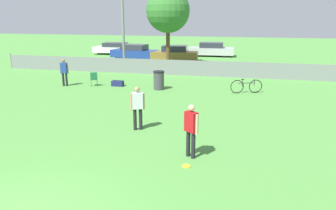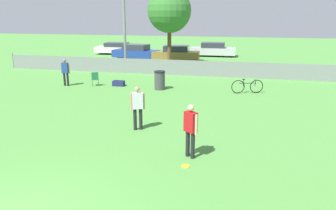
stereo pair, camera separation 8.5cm
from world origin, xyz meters
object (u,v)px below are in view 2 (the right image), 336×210
(spectator_in_blue, at_px, (65,71))
(parked_car_silver, at_px, (213,50))
(bicycle_sideline, at_px, (247,86))
(gear_bag_sideline, at_px, (119,83))
(folding_chair_sideline, at_px, (95,78))
(parked_car_tan, at_px, (176,54))
(tree_near_pole, at_px, (169,11))
(parked_car_blue, at_px, (136,52))
(player_receiver_white, at_px, (138,105))
(frisbee_disc, at_px, (185,166))
(parked_car_white, at_px, (117,48))
(player_defender_red, at_px, (191,128))
(trash_bin, at_px, (160,80))

(spectator_in_blue, distance_m, parked_car_silver, 18.24)
(bicycle_sideline, xyz_separation_m, gear_bag_sideline, (-7.67, 0.14, -0.23))
(folding_chair_sideline, bearing_deg, parked_car_tan, -128.59)
(tree_near_pole, distance_m, parked_car_blue, 6.78)
(player_receiver_white, relative_size, folding_chair_sideline, 1.95)
(frisbee_disc, xyz_separation_m, parked_car_tan, (-4.89, 21.56, 0.67))
(frisbee_disc, bearing_deg, spectator_in_blue, 134.82)
(player_receiver_white, distance_m, parked_car_silver, 23.25)
(tree_near_pole, distance_m, parked_car_silver, 9.22)
(folding_chair_sideline, height_order, parked_car_white, parked_car_white)
(parked_car_blue, height_order, parked_car_silver, parked_car_blue)
(player_receiver_white, distance_m, parked_car_tan, 19.05)
(player_defender_red, relative_size, folding_chair_sideline, 1.95)
(player_defender_red, xyz_separation_m, folding_chair_sideline, (-7.41, 8.90, -0.48))
(player_defender_red, height_order, bicycle_sideline, player_defender_red)
(player_receiver_white, bearing_deg, parked_car_blue, 83.64)
(frisbee_disc, bearing_deg, tree_near_pole, 104.63)
(parked_car_tan, bearing_deg, bicycle_sideline, -65.93)
(bicycle_sideline, relative_size, parked_car_white, 0.37)
(gear_bag_sideline, bearing_deg, bicycle_sideline, -1.06)
(parked_car_white, xyz_separation_m, parked_car_blue, (3.37, -3.41, 0.06))
(parked_car_white, relative_size, parked_car_silver, 0.99)
(parked_car_silver, bearing_deg, player_receiver_white, -93.48)
(spectator_in_blue, bearing_deg, gear_bag_sideline, -174.72)
(frisbee_disc, bearing_deg, player_defender_red, 88.73)
(bicycle_sideline, distance_m, gear_bag_sideline, 7.68)
(parked_car_blue, bearing_deg, gear_bag_sideline, -68.69)
(player_defender_red, bearing_deg, folding_chair_sideline, 165.71)
(spectator_in_blue, relative_size, bicycle_sideline, 0.96)
(bicycle_sideline, bearing_deg, gear_bag_sideline, 160.73)
(tree_near_pole, height_order, parked_car_tan, tree_near_pole)
(tree_near_pole, xyz_separation_m, trash_bin, (1.41, -8.47, -3.95))
(bicycle_sideline, xyz_separation_m, parked_car_silver, (-3.57, 16.17, 0.29))
(parked_car_blue, xyz_separation_m, parked_car_silver, (7.00, 4.16, -0.02))
(player_defender_red, bearing_deg, trash_bin, 146.41)
(tree_near_pole, height_order, folding_chair_sideline, tree_near_pole)
(tree_near_pole, height_order, frisbee_disc, tree_near_pole)
(parked_car_white, height_order, parked_car_blue, parked_car_blue)
(player_receiver_white, xyz_separation_m, folding_chair_sideline, (-5.05, 6.89, -0.48))
(player_defender_red, distance_m, parked_car_white, 27.41)
(bicycle_sideline, distance_m, parked_car_silver, 16.56)
(frisbee_disc, bearing_deg, bicycle_sideline, 80.23)
(tree_near_pole, bearing_deg, trash_bin, -80.57)
(gear_bag_sideline, height_order, parked_car_blue, parked_car_blue)
(folding_chair_sideline, bearing_deg, frisbee_disc, 100.87)
(parked_car_silver, bearing_deg, gear_bag_sideline, -106.74)
(parked_car_white, relative_size, parked_car_blue, 1.00)
(parked_car_white, distance_m, parked_car_silver, 10.40)
(tree_near_pole, distance_m, parked_car_white, 11.10)
(parked_car_tan, bearing_deg, parked_car_silver, 50.48)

